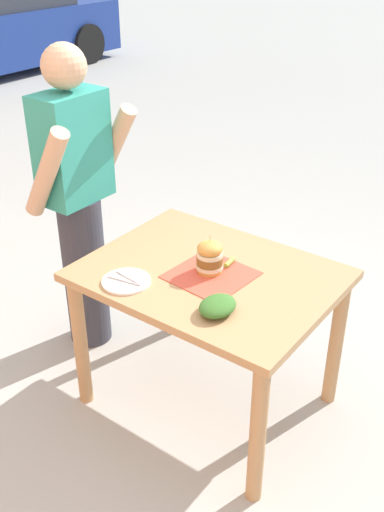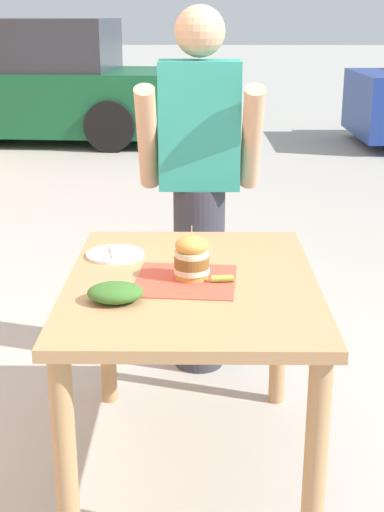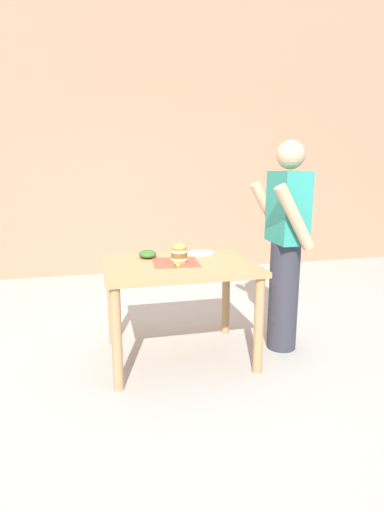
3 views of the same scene
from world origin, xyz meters
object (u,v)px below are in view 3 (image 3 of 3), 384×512
object	(u,v)px
sandwich	(180,253)
patio_table	(179,279)
side_plate_with_forks	(201,253)
side_salad	(148,254)
parked_car_near_curb	(376,193)
diner_across_table	(286,244)
pickle_spear	(177,264)

from	to	relation	value
sandwich	patio_table	bearing A→B (deg)	-123.08
sandwich	side_plate_with_forks	distance (m)	0.39
sandwich	side_salad	xyz separation A→B (m)	(-0.25, -0.21, -0.05)
patio_table	sandwich	xyz separation A→B (m)	(0.00, 0.00, 0.20)
patio_table	side_salad	xyz separation A→B (m)	(-0.24, -0.21, 0.15)
sandwich	parked_car_near_curb	world-z (taller)	parked_car_near_curb
patio_table	side_plate_with_forks	bearing A→B (deg)	140.09
diner_across_table	parked_car_near_curb	size ratio (longest dim) A/B	0.40
patio_table	pickle_spear	bearing A→B (deg)	-21.10
pickle_spear	diner_across_table	bearing A→B (deg)	94.91
parked_car_near_curb	side_plate_with_forks	bearing A→B (deg)	-45.31
side_salad	parked_car_near_curb	bearing A→B (deg)	133.19
pickle_spear	side_salad	xyz separation A→B (m)	(-0.35, -0.17, 0.01)
patio_table	pickle_spear	xyz separation A→B (m)	(0.10, -0.04, 0.14)
parked_car_near_curb	diner_across_table	bearing A→B (deg)	-41.64
patio_table	side_salad	size ratio (longest dim) A/B	6.29
patio_table	diner_across_table	bearing A→B (deg)	88.24
pickle_spear	sandwich	bearing A→B (deg)	156.83
side_salad	pickle_spear	bearing A→B (deg)	25.95
sandwich	side_salad	world-z (taller)	sandwich
diner_across_table	side_plate_with_forks	bearing A→B (deg)	-117.46
side_salad	parked_car_near_curb	world-z (taller)	parked_car_near_curb
patio_table	parked_car_near_curb	distance (m)	10.93
side_plate_with_forks	parked_car_near_curb	xyz separation A→B (m)	(-7.42, 7.50, -0.06)
pickle_spear	side_salad	distance (m)	0.39
side_salad	diner_across_table	bearing A→B (deg)	75.88
patio_table	sandwich	world-z (taller)	sandwich
sandwich	diner_across_table	bearing A→B (deg)	88.38
side_plate_with_forks	sandwich	bearing A→B (deg)	-39.30
pickle_spear	diner_across_table	size ratio (longest dim) A/B	0.05
pickle_spear	side_salad	bearing A→B (deg)	-154.05
sandwich	side_plate_with_forks	bearing A→B (deg)	140.70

